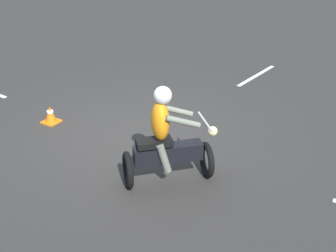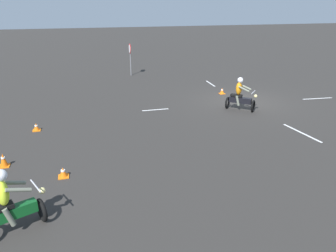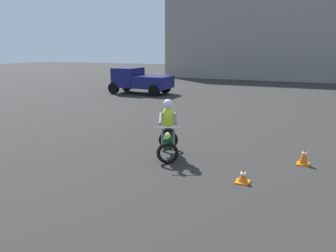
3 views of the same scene
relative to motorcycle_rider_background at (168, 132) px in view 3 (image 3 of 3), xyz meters
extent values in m
torus|color=black|center=(0.26, -0.63, -0.43)|extent=(0.59, 0.32, 0.60)
torus|color=black|center=(-0.24, 0.57, -0.43)|extent=(0.59, 0.32, 0.60)
cube|color=#0F4C1E|center=(0.01, -0.03, -0.21)|extent=(0.64, 1.11, 0.28)
cube|color=black|center=(-0.07, 0.17, 0.01)|extent=(0.46, 0.62, 0.10)
cylinder|color=silver|center=(0.24, -0.59, 0.27)|extent=(0.66, 0.30, 0.04)
sphere|color=#F2E08C|center=(0.29, -0.71, 0.09)|extent=(0.21, 0.21, 0.16)
ellipsoid|color=#D8F233|center=(-0.03, 0.08, 0.37)|extent=(0.48, 0.41, 0.64)
cylinder|color=slate|center=(-0.10, -0.28, 0.42)|extent=(0.29, 0.54, 0.27)
cylinder|color=slate|center=(0.27, -0.12, 0.42)|extent=(0.29, 0.54, 0.27)
cylinder|color=slate|center=(-0.15, 0.01, -0.21)|extent=(0.21, 0.27, 0.51)
cylinder|color=slate|center=(0.10, 0.11, -0.21)|extent=(0.21, 0.27, 0.51)
sphere|color=silver|center=(-0.02, 0.04, 0.79)|extent=(0.37, 0.37, 0.28)
cylinder|color=black|center=(-8.66, 12.33, -0.35)|extent=(0.76, 0.26, 0.76)
cylinder|color=black|center=(-8.68, 10.63, -0.35)|extent=(0.76, 0.26, 0.76)
cylinder|color=black|center=(-5.56, 12.28, -0.35)|extent=(0.76, 0.26, 0.76)
cylinder|color=black|center=(-5.58, 10.58, -0.35)|extent=(0.76, 0.26, 0.76)
cube|color=navy|center=(-6.12, 11.44, 0.10)|extent=(2.43, 1.94, 0.80)
cube|color=navy|center=(-8.02, 11.47, 0.35)|extent=(1.63, 1.92, 1.30)
cube|color=black|center=(-8.67, 11.48, 0.70)|extent=(0.15, 1.70, 0.56)
cube|color=orange|center=(3.64, 0.78, -0.71)|extent=(0.32, 0.32, 0.03)
cone|color=orange|center=(3.64, 0.78, -0.47)|extent=(0.24, 0.24, 0.44)
cylinder|color=white|center=(3.64, 0.78, -0.41)|extent=(0.13, 0.13, 0.05)
cube|color=orange|center=(2.38, -1.09, -0.71)|extent=(0.32, 0.32, 0.03)
cone|color=orange|center=(2.38, -1.09, -0.55)|extent=(0.24, 0.24, 0.29)
cylinder|color=white|center=(2.38, -1.09, -0.51)|extent=(0.13, 0.13, 0.05)
cube|color=gray|center=(3.49, 28.89, 3.28)|extent=(28.59, 9.82, 8.02)
camera|label=1|loc=(3.50, -4.17, 3.54)|focal=50.00mm
camera|label=2|loc=(-7.09, -1.73, 4.33)|focal=35.00mm
camera|label=3|loc=(3.63, -8.33, 2.35)|focal=35.00mm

